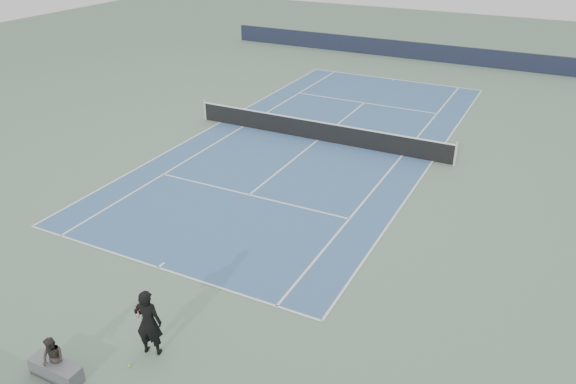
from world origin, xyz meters
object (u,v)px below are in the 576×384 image
at_px(tennis_ball, 129,366).
at_px(spectator_bench, 55,364).
at_px(tennis_net, 318,130).
at_px(tennis_player, 148,322).

bearing_deg(tennis_ball, spectator_bench, -141.45).
relative_size(tennis_net, tennis_ball, 185.93).
relative_size(tennis_net, tennis_player, 6.98).
bearing_deg(spectator_bench, tennis_net, 92.63).
relative_size(tennis_net, spectator_bench, 9.46).
relative_size(tennis_player, tennis_ball, 26.64).
bearing_deg(tennis_player, tennis_net, 98.40).
bearing_deg(tennis_player, spectator_bench, -130.30).
bearing_deg(spectator_bench, tennis_ball, 38.55).
bearing_deg(tennis_net, tennis_player, -81.60).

